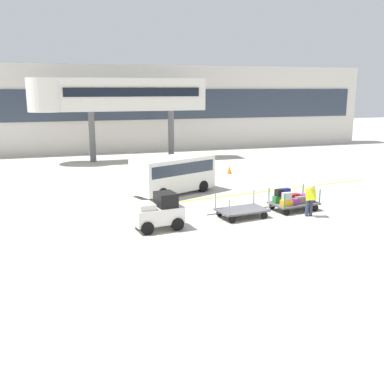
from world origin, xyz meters
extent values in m
plane|color=#B2ADA0|center=(0.00, 0.00, 0.00)|extent=(120.00, 120.00, 0.00)
cube|color=yellow|center=(3.15, 6.04, 0.00)|extent=(14.51, 2.61, 0.01)
cube|color=beige|center=(0.00, 26.00, 4.01)|extent=(44.55, 2.40, 8.02)
cube|color=#2D3847|center=(0.00, 24.75, 4.41)|extent=(42.32, 0.12, 2.80)
cube|color=silver|center=(-2.85, 20.00, 5.41)|extent=(12.07, 2.20, 2.60)
cylinder|color=silver|center=(-9.48, 20.00, 5.41)|extent=(3.00, 3.00, 2.60)
cube|color=black|center=(-2.85, 18.86, 5.61)|extent=(10.86, 0.08, 0.70)
cylinder|color=#59595B|center=(-6.17, 20.00, 2.05)|extent=(0.50, 0.50, 4.11)
cylinder|color=#59595B|center=(0.47, 20.00, 2.05)|extent=(0.50, 0.50, 4.11)
cube|color=white|center=(-4.99, 0.77, 0.63)|extent=(2.24, 1.39, 0.70)
cube|color=black|center=(-4.62, 0.82, 1.28)|extent=(0.93, 1.09, 0.60)
cube|color=silver|center=(-5.56, 0.69, 1.10)|extent=(0.83, 1.03, 0.24)
cylinder|color=black|center=(-5.74, 1.19, 0.28)|extent=(0.58, 0.26, 0.56)
cylinder|color=black|center=(-5.59, 0.16, 0.28)|extent=(0.58, 0.26, 0.56)
cylinder|color=black|center=(-4.39, 1.39, 0.28)|extent=(0.58, 0.26, 0.56)
cylinder|color=black|center=(-4.23, 0.35, 0.28)|extent=(0.58, 0.26, 0.56)
cube|color=#4C4C4F|center=(-0.83, 1.37, 0.36)|extent=(2.48, 1.72, 0.08)
cylinder|color=gray|center=(-1.97, 1.86, 0.75)|extent=(0.06, 0.06, 0.70)
cylinder|color=gray|center=(-1.78, 0.58, 0.75)|extent=(0.06, 0.06, 0.70)
cylinder|color=gray|center=(0.13, 2.16, 0.75)|extent=(0.06, 0.06, 0.70)
cylinder|color=gray|center=(0.31, 0.89, 0.75)|extent=(0.06, 0.06, 0.70)
cylinder|color=black|center=(-1.77, 1.84, 0.16)|extent=(0.33, 0.14, 0.32)
cylinder|color=black|center=(-1.60, 0.66, 0.16)|extent=(0.33, 0.14, 0.32)
cylinder|color=black|center=(-0.06, 2.09, 0.16)|extent=(0.33, 0.14, 0.32)
cylinder|color=black|center=(0.11, 0.91, 0.16)|extent=(0.33, 0.14, 0.32)
cylinder|color=#333333|center=(-2.31, 1.16, 0.34)|extent=(0.70, 0.15, 0.05)
cube|color=#4C4C4F|center=(2.14, 1.81, 0.36)|extent=(2.48, 1.72, 0.08)
cylinder|color=#237033|center=(1.00, 2.29, 0.75)|extent=(0.06, 0.06, 0.70)
cylinder|color=#237033|center=(1.19, 1.02, 0.75)|extent=(0.06, 0.06, 0.70)
cylinder|color=#237033|center=(3.09, 2.59, 0.75)|extent=(0.06, 0.06, 0.70)
cylinder|color=#237033|center=(3.28, 1.32, 0.75)|extent=(0.06, 0.06, 0.70)
cylinder|color=black|center=(1.20, 2.27, 0.16)|extent=(0.33, 0.14, 0.32)
cylinder|color=black|center=(1.37, 1.09, 0.16)|extent=(0.33, 0.14, 0.32)
cylinder|color=black|center=(2.91, 2.52, 0.16)|extent=(0.33, 0.14, 0.32)
cylinder|color=black|center=(3.08, 1.34, 0.16)|extent=(0.33, 0.14, 0.32)
cylinder|color=#333333|center=(0.66, 1.59, 0.34)|extent=(0.70, 0.15, 0.05)
cube|color=#236B2D|center=(1.38, 1.98, 0.57)|extent=(0.54, 0.35, 0.34)
cube|color=orange|center=(1.49, 1.37, 0.54)|extent=(0.61, 0.46, 0.28)
cube|color=red|center=(1.82, 2.11, 0.63)|extent=(0.53, 0.39, 0.45)
cube|color=#8C338C|center=(1.94, 1.48, 0.54)|extent=(0.60, 0.34, 0.28)
cube|color=red|center=(2.36, 2.20, 0.57)|extent=(0.60, 0.38, 0.33)
cube|color=#726651|center=(2.39, 1.55, 0.57)|extent=(0.61, 0.33, 0.34)
cube|color=#8C338C|center=(2.84, 2.20, 0.54)|extent=(0.56, 0.34, 0.29)
cube|color=#8C338C|center=(2.89, 1.59, 0.60)|extent=(0.53, 0.26, 0.39)
cube|color=black|center=(1.38, 1.98, 0.91)|extent=(0.38, 0.36, 0.34)
cube|color=#99999E|center=(1.49, 1.37, 0.86)|extent=(0.43, 0.28, 0.36)
cube|color=navy|center=(1.82, 2.11, 0.96)|extent=(0.47, 0.34, 0.22)
cylinder|color=#2D334C|center=(2.21, 0.68, 0.41)|extent=(0.16, 0.16, 0.82)
cylinder|color=#2D334C|center=(2.40, 0.66, 0.41)|extent=(0.16, 0.16, 0.82)
cube|color=#D1E51E|center=(2.30, 0.57, 1.09)|extent=(0.44, 0.46, 0.61)
sphere|color=tan|center=(2.28, 0.45, 1.45)|extent=(0.22, 0.22, 0.22)
cube|color=white|center=(-2.66, 7.13, 1.15)|extent=(5.16, 3.70, 1.90)
cube|color=#2D3847|center=(-2.66, 7.13, 1.55)|extent=(4.82, 3.58, 0.64)
cylinder|color=black|center=(-3.66, 5.72, 0.34)|extent=(0.72, 0.50, 0.68)
cylinder|color=black|center=(-0.94, 6.95, 0.34)|extent=(0.72, 0.50, 0.68)
cone|color=orange|center=(2.64, 11.80, 0.28)|extent=(0.36, 0.36, 0.55)
camera|label=1|loc=(-8.91, -17.28, 5.95)|focal=41.80mm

